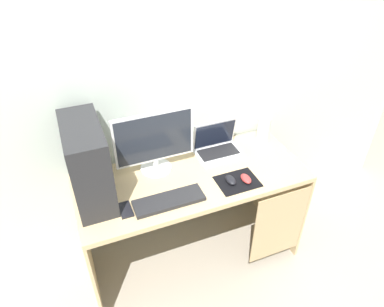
{
  "coord_description": "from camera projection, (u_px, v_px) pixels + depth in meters",
  "views": [
    {
      "loc": [
        -0.65,
        -1.62,
        2.25
      ],
      "look_at": [
        0.0,
        0.0,
        0.96
      ],
      "focal_mm": 33.14,
      "sensor_mm": 36.0,
      "label": 1
    }
  ],
  "objects": [
    {
      "name": "monitor",
      "position": [
        154.0,
        142.0,
        2.21
      ],
      "size": [
        0.51,
        0.2,
        0.42
      ],
      "color": "white",
      "rests_on": "desk"
    },
    {
      "name": "pc_tower",
      "position": [
        88.0,
        163.0,
        1.99
      ],
      "size": [
        0.21,
        0.47,
        0.49
      ],
      "primitive_type": "cube",
      "color": "#232326",
      "rests_on": "desk"
    },
    {
      "name": "wall_back",
      "position": [
        171.0,
        79.0,
        2.23
      ],
      "size": [
        4.0,
        0.05,
        2.6
      ],
      "color": "beige",
      "rests_on": "ground_plane"
    },
    {
      "name": "desk",
      "position": [
        195.0,
        194.0,
        2.37
      ],
      "size": [
        1.48,
        0.63,
        0.78
      ],
      "color": "tan",
      "rests_on": "ground_plane"
    },
    {
      "name": "laptop",
      "position": [
        217.0,
        147.0,
        2.46
      ],
      "size": [
        0.31,
        0.22,
        0.22
      ],
      "color": "silver",
      "rests_on": "desk"
    },
    {
      "name": "mouse_left",
      "position": [
        231.0,
        180.0,
        2.21
      ],
      "size": [
        0.06,
        0.1,
        0.03
      ],
      "primitive_type": "ellipsoid",
      "color": "black",
      "rests_on": "mousepad"
    },
    {
      "name": "ground_plane",
      "position": [
        192.0,
        253.0,
        2.74
      ],
      "size": [
        8.0,
        8.0,
        0.0
      ],
      "primitive_type": "plane",
      "color": "#9E9384"
    },
    {
      "name": "mousepad",
      "position": [
        238.0,
        182.0,
        2.23
      ],
      "size": [
        0.26,
        0.2,
        0.0
      ],
      "primitive_type": "cube",
      "color": "black",
      "rests_on": "desk"
    },
    {
      "name": "speaker",
      "position": [
        263.0,
        129.0,
        2.57
      ],
      "size": [
        0.09,
        0.09,
        0.18
      ],
      "primitive_type": "cylinder",
      "color": "silver",
      "rests_on": "desk"
    },
    {
      "name": "cell_phone",
      "position": [
        126.0,
        210.0,
        2.03
      ],
      "size": [
        0.07,
        0.13,
        0.01
      ],
      "primitive_type": "cube",
      "color": "black",
      "rests_on": "desk"
    },
    {
      "name": "mouse_right",
      "position": [
        246.0,
        179.0,
        2.22
      ],
      "size": [
        0.06,
        0.1,
        0.03
      ],
      "primitive_type": "ellipsoid",
      "color": "#B23333",
      "rests_on": "mousepad"
    },
    {
      "name": "keyboard",
      "position": [
        169.0,
        201.0,
        2.08
      ],
      "size": [
        0.42,
        0.14,
        0.02
      ],
      "primitive_type": "cube",
      "color": "#232326",
      "rests_on": "desk"
    }
  ]
}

